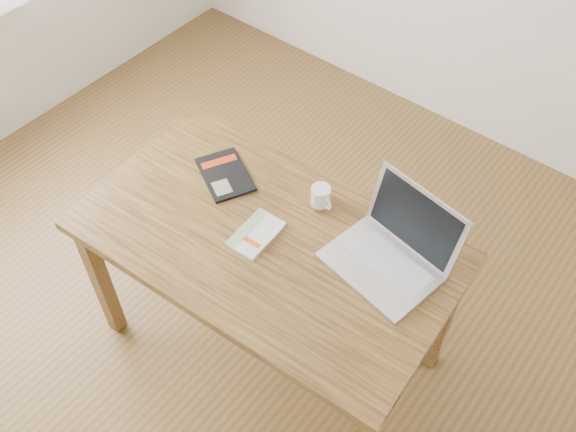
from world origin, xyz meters
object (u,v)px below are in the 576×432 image
Objects in this scene: white_guidebook at (256,234)px; laptop at (392,250)px; desk at (267,253)px; coffee_mug at (321,196)px; black_guidebook at (225,174)px.

white_guidebook is 0.50× the size of laptop.
coffee_mug reaches higher than desk.
black_guidebook is at bearing 153.57° from desk.
white_guidebook is at bearing -158.93° from desk.
laptop reaches higher than black_guidebook.
laptop reaches higher than white_guidebook.
black_guidebook is 2.87× the size of coffee_mug.
coffee_mug is at bearing -45.04° from black_guidebook.
desk is 13.48× the size of coffee_mug.
desk is 0.36m from black_guidebook.
white_guidebook reaches higher than black_guidebook.
coffee_mug is (0.09, 0.27, 0.03)m from white_guidebook.
desk is at bearing -81.48° from coffee_mug.
laptop is at bearing -57.69° from black_guidebook.
laptop is at bearing 10.99° from coffee_mug.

